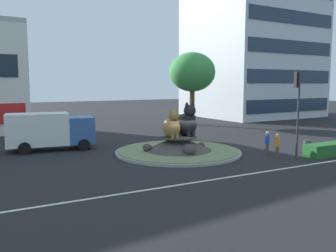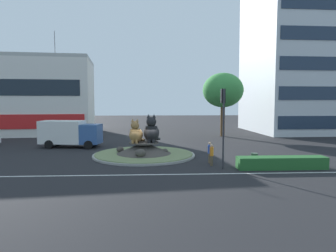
# 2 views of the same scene
# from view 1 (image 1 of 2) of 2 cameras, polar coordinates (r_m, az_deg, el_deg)

# --- Properties ---
(ground_plane) EXTENTS (160.00, 160.00, 0.00)m
(ground_plane) POSITION_cam_1_polar(r_m,az_deg,el_deg) (26.79, 1.62, -4.33)
(ground_plane) COLOR black
(lane_centreline) EXTENTS (112.00, 0.20, 0.01)m
(lane_centreline) POSITION_cam_1_polar(r_m,az_deg,el_deg) (20.94, 11.76, -7.64)
(lane_centreline) COLOR silver
(lane_centreline) RESTS_ON ground
(roundabout_island) EXTENTS (9.32, 9.32, 1.29)m
(roundabout_island) POSITION_cam_1_polar(r_m,az_deg,el_deg) (26.68, 1.62, -3.30)
(roundabout_island) COLOR gray
(roundabout_island) RESTS_ON ground
(cat_statue_tabby) EXTENTS (1.64, 2.26, 2.19)m
(cat_statue_tabby) POSITION_cam_1_polar(r_m,az_deg,el_deg) (25.86, 0.61, -0.05)
(cat_statue_tabby) COLOR #9E703D
(cat_statue_tabby) RESTS_ON roundabout_island
(cat_statue_black) EXTENTS (1.67, 2.58, 2.59)m
(cat_statue_black) POSITION_cam_1_polar(r_m,az_deg,el_deg) (26.80, 2.96, 0.50)
(cat_statue_black) COLOR black
(cat_statue_black) RESTS_ON roundabout_island
(traffic_light_mast) EXTENTS (0.33, 0.46, 5.94)m
(traffic_light_mast) POSITION_cam_1_polar(r_m,az_deg,el_deg) (25.68, 19.89, 3.98)
(traffic_light_mast) COLOR #2D2D33
(traffic_light_mast) RESTS_ON ground
(office_tower) EXTENTS (18.03, 16.49, 28.54)m
(office_tower) POSITION_cam_1_polar(r_m,az_deg,el_deg) (60.05, 13.34, 15.35)
(office_tower) COLOR silver
(office_tower) RESTS_ON ground
(broadleaf_tree_behind_island) EXTENTS (5.70, 5.70, 8.99)m
(broadleaf_tree_behind_island) POSITION_cam_1_polar(r_m,az_deg,el_deg) (44.97, 3.88, 8.51)
(broadleaf_tree_behind_island) COLOR brown
(broadleaf_tree_behind_island) RESTS_ON ground
(pedestrian_orange_shirt) EXTENTS (0.30, 0.30, 1.69)m
(pedestrian_orange_shirt) POSITION_cam_1_polar(r_m,az_deg,el_deg) (26.26, 17.00, -2.84)
(pedestrian_orange_shirt) COLOR brown
(pedestrian_orange_shirt) RESTS_ON ground
(pedestrian_blue_shirt) EXTENTS (0.32, 0.32, 1.73)m
(pedestrian_blue_shirt) POSITION_cam_1_polar(r_m,az_deg,el_deg) (27.03, 15.50, -2.48)
(pedestrian_blue_shirt) COLOR brown
(pedestrian_blue_shirt) RESTS_ON ground
(delivery_box_truck) EXTENTS (6.71, 3.27, 2.89)m
(delivery_box_truck) POSITION_cam_1_polar(r_m,az_deg,el_deg) (29.22, -18.31, -0.58)
(delivery_box_truck) COLOR #335693
(delivery_box_truck) RESTS_ON ground
(litter_bin) EXTENTS (0.56, 0.56, 0.90)m
(litter_bin) POSITION_cam_1_polar(r_m,az_deg,el_deg) (29.17, 21.28, -2.98)
(litter_bin) COLOR #2D4233
(litter_bin) RESTS_ON ground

